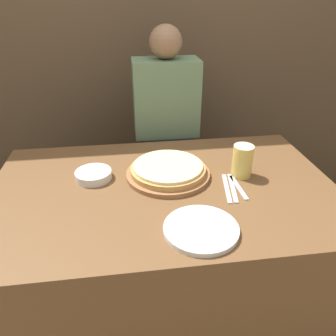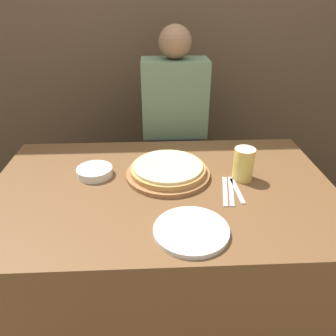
# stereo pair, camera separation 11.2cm
# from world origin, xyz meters

# --- Properties ---
(ground_plane) EXTENTS (12.00, 12.00, 0.00)m
(ground_plane) POSITION_xyz_m (0.00, 0.00, 0.00)
(ground_plane) COLOR #756047
(back_wall) EXTENTS (6.00, 0.05, 2.60)m
(back_wall) POSITION_xyz_m (0.00, 1.03, 1.30)
(back_wall) COLOR brown
(back_wall) RESTS_ON ground_plane
(dining_table) EXTENTS (1.45, 0.91, 0.74)m
(dining_table) POSITION_xyz_m (0.00, 0.00, 0.37)
(dining_table) COLOR brown
(dining_table) RESTS_ON ground_plane
(pizza_on_board) EXTENTS (0.37, 0.37, 0.06)m
(pizza_on_board) POSITION_xyz_m (0.03, 0.09, 0.77)
(pizza_on_board) COLOR #99663D
(pizza_on_board) RESTS_ON dining_table
(beer_glass) EXTENTS (0.09, 0.09, 0.14)m
(beer_glass) POSITION_xyz_m (0.35, 0.05, 0.82)
(beer_glass) COLOR #E5C65B
(beer_glass) RESTS_ON dining_table
(dinner_plate) EXTENTS (0.26, 0.26, 0.02)m
(dinner_plate) POSITION_xyz_m (0.09, -0.30, 0.75)
(dinner_plate) COLOR silver
(dinner_plate) RESTS_ON dining_table
(side_bowl) EXTENTS (0.16, 0.16, 0.04)m
(side_bowl) POSITION_xyz_m (-0.30, 0.11, 0.76)
(side_bowl) COLOR silver
(side_bowl) RESTS_ON dining_table
(fork) EXTENTS (0.06, 0.22, 0.00)m
(fork) POSITION_xyz_m (0.26, -0.05, 0.74)
(fork) COLOR silver
(fork) RESTS_ON dining_table
(dinner_knife) EXTENTS (0.06, 0.22, 0.00)m
(dinner_knife) POSITION_xyz_m (0.28, -0.05, 0.74)
(dinner_knife) COLOR silver
(dinner_knife) RESTS_ON dining_table
(spoon) EXTENTS (0.02, 0.19, 0.00)m
(spoon) POSITION_xyz_m (0.31, -0.05, 0.74)
(spoon) COLOR silver
(spoon) RESTS_ON dining_table
(diner_person) EXTENTS (0.36, 0.20, 1.31)m
(diner_person) POSITION_xyz_m (0.09, 0.63, 0.64)
(diner_person) COLOR #33333D
(diner_person) RESTS_ON ground_plane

